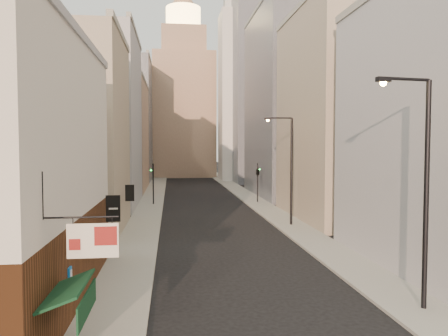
{
  "coord_description": "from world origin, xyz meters",
  "views": [
    {
      "loc": [
        -4.04,
        -11.02,
        7.15
      ],
      "look_at": [
        -0.58,
        17.36,
        5.68
      ],
      "focal_mm": 35.0,
      "sensor_mm": 36.0,
      "label": 1
    }
  ],
  "objects_px": {
    "traffic_light_left": "(153,177)",
    "white_tower": "(239,90)",
    "streetlamp_near": "(422,180)",
    "traffic_light_right": "(258,172)",
    "streetlamp_mid": "(289,164)",
    "clock_tower": "(184,101)"
  },
  "relations": [
    {
      "from": "white_tower",
      "to": "streetlamp_mid",
      "type": "relative_size",
      "value": 4.31
    },
    {
      "from": "traffic_light_left",
      "to": "white_tower",
      "type": "bearing_deg",
      "value": -114.66
    },
    {
      "from": "white_tower",
      "to": "traffic_light_right",
      "type": "xyz_separation_m",
      "value": [
        -3.38,
        -36.04,
        -14.67
      ]
    },
    {
      "from": "white_tower",
      "to": "traffic_light_right",
      "type": "relative_size",
      "value": 8.3
    },
    {
      "from": "white_tower",
      "to": "streetlamp_near",
      "type": "bearing_deg",
      "value": -92.79
    },
    {
      "from": "streetlamp_mid",
      "to": "clock_tower",
      "type": "bearing_deg",
      "value": 101.92
    },
    {
      "from": "streetlamp_mid",
      "to": "traffic_light_right",
      "type": "height_order",
      "value": "streetlamp_mid"
    },
    {
      "from": "traffic_light_left",
      "to": "streetlamp_mid",
      "type": "bearing_deg",
      "value": 128.65
    },
    {
      "from": "streetlamp_mid",
      "to": "traffic_light_left",
      "type": "relative_size",
      "value": 1.93
    },
    {
      "from": "clock_tower",
      "to": "streetlamp_near",
      "type": "height_order",
      "value": "clock_tower"
    },
    {
      "from": "streetlamp_near",
      "to": "streetlamp_mid",
      "type": "bearing_deg",
      "value": 82.87
    },
    {
      "from": "clock_tower",
      "to": "streetlamp_near",
      "type": "bearing_deg",
      "value": -85.0
    },
    {
      "from": "streetlamp_near",
      "to": "traffic_light_right",
      "type": "bearing_deg",
      "value": 82.05
    },
    {
      "from": "streetlamp_near",
      "to": "traffic_light_right",
      "type": "height_order",
      "value": "streetlamp_near"
    },
    {
      "from": "clock_tower",
      "to": "traffic_light_left",
      "type": "xyz_separation_m",
      "value": [
        -5.17,
        -50.38,
        -14.26
      ]
    },
    {
      "from": "streetlamp_near",
      "to": "traffic_light_left",
      "type": "xyz_separation_m",
      "value": [
        -12.67,
        35.37,
        -2.32
      ]
    },
    {
      "from": "clock_tower",
      "to": "traffic_light_right",
      "type": "relative_size",
      "value": 8.98
    },
    {
      "from": "clock_tower",
      "to": "streetlamp_mid",
      "type": "distance_m",
      "value": 67.07
    },
    {
      "from": "traffic_light_right",
      "to": "traffic_light_left",
      "type": "bearing_deg",
      "value": -1.59
    },
    {
      "from": "white_tower",
      "to": "streetlamp_near",
      "type": "height_order",
      "value": "white_tower"
    },
    {
      "from": "streetlamp_mid",
      "to": "traffic_light_left",
      "type": "distance_m",
      "value": 19.75
    },
    {
      "from": "clock_tower",
      "to": "streetlamp_mid",
      "type": "xyz_separation_m",
      "value": [
        7.28,
        -65.56,
        -12.13
      ]
    }
  ]
}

